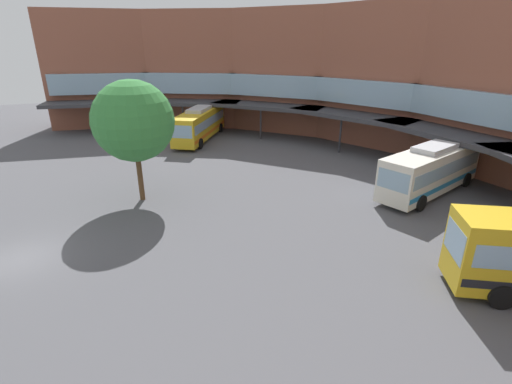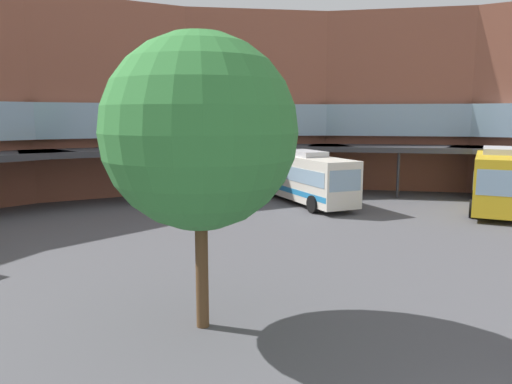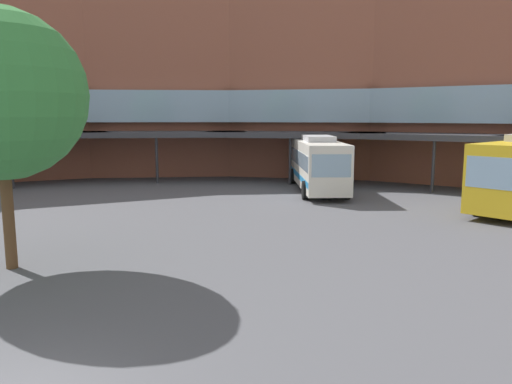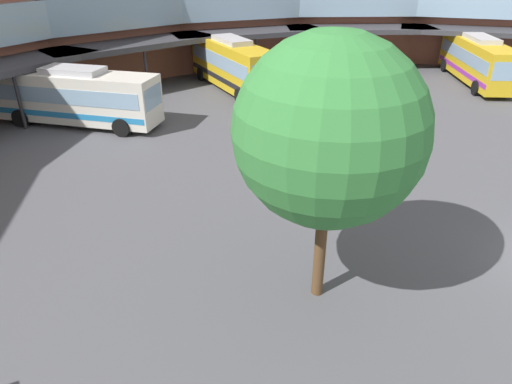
{
  "view_description": "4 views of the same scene",
  "coord_description": "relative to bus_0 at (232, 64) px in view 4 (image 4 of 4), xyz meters",
  "views": [
    {
      "loc": [
        20.15,
        3.81,
        10.31
      ],
      "look_at": [
        0.06,
        13.28,
        1.47
      ],
      "focal_mm": 26.33,
      "sensor_mm": 36.0,
      "label": 1
    },
    {
      "loc": [
        -5.88,
        -6.35,
        5.99
      ],
      "look_at": [
        -2.86,
        14.09,
        2.75
      ],
      "focal_mm": 34.27,
      "sensor_mm": 36.0,
      "label": 2
    },
    {
      "loc": [
        5.91,
        -6.33,
        4.9
      ],
      "look_at": [
        1.54,
        11.85,
        2.03
      ],
      "focal_mm": 34.92,
      "sensor_mm": 36.0,
      "label": 3
    },
    {
      "loc": [
        -16.56,
        3.05,
        9.87
      ],
      "look_at": [
        -2.74,
        10.78,
        1.46
      ],
      "focal_mm": 32.13,
      "sensor_mm": 36.0,
      "label": 4
    }
  ],
  "objects": [
    {
      "name": "bus_0",
      "position": [
        0.0,
        0.0,
        0.0
      ],
      "size": [
        8.18,
        10.63,
        3.97
      ],
      "rotation": [
        0.0,
        0.0,
        4.13
      ],
      "color": "gold",
      "rests_on": "ground"
    },
    {
      "name": "station_building",
      "position": [
        -13.99,
        0.88,
        4.78
      ],
      "size": [
        77.68,
        38.68,
        14.08
      ],
      "color": "#93543F",
      "rests_on": "ground"
    },
    {
      "name": "bus_1",
      "position": [
        11.65,
        -16.39,
        -0.12
      ],
      "size": [
        11.21,
        7.17,
        3.73
      ],
      "rotation": [
        0.0,
        0.0,
        3.6
      ],
      "color": "gold",
      "rests_on": "ground"
    },
    {
      "name": "bus_3",
      "position": [
        -11.73,
        3.93,
        -0.17
      ],
      "size": [
        5.06,
        10.53,
        3.62
      ],
      "rotation": [
        0.0,
        0.0,
        4.97
      ],
      "color": "silver",
      "rests_on": "ground"
    },
    {
      "name": "plaza_tree",
      "position": [
        -19.44,
        -15.28,
        3.53
      ],
      "size": [
        5.34,
        5.34,
        8.22
      ],
      "color": "brown",
      "rests_on": "ground"
    }
  ]
}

